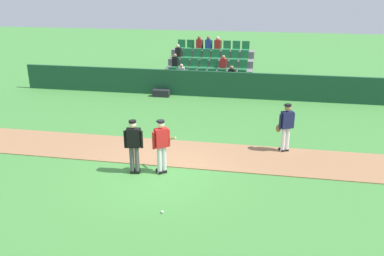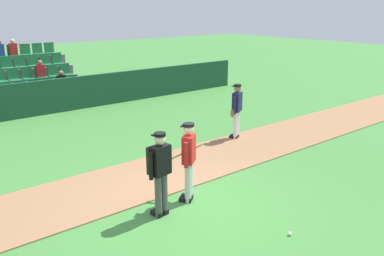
{
  "view_description": "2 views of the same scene",
  "coord_description": "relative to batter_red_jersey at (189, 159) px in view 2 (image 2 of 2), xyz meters",
  "views": [
    {
      "loc": [
        3.17,
        -10.94,
        5.66
      ],
      "look_at": [
        0.89,
        1.32,
        1.15
      ],
      "focal_mm": 37.61,
      "sensor_mm": 36.0,
      "label": 1
    },
    {
      "loc": [
        -4.74,
        -6.09,
        4.07
      ],
      "look_at": [
        1.24,
        1.4,
        1.15
      ],
      "focal_mm": 37.48,
      "sensor_mm": 36.0,
      "label": 2
    }
  ],
  "objects": [
    {
      "name": "batter_red_jersey",
      "position": [
        0.0,
        0.0,
        0.0
      ],
      "size": [
        0.72,
        0.69,
        1.76
      ],
      "color": "silver",
      "rests_on": "ground"
    },
    {
      "name": "ground_plane",
      "position": [
        -0.15,
        -0.15,
        -0.97
      ],
      "size": [
        80.0,
        80.0,
        0.0
      ],
      "primitive_type": "plane",
      "color": "#42843A"
    },
    {
      "name": "dugout_fence",
      "position": [
        -0.15,
        9.25,
        -0.29
      ],
      "size": [
        20.0,
        0.16,
        1.35
      ],
      "primitive_type": "cube",
      "color": "#19472D",
      "rests_on": "ground"
    },
    {
      "name": "stadium_bleachers",
      "position": [
        -0.16,
        11.55,
        -0.22
      ],
      "size": [
        5.0,
        3.8,
        2.7
      ],
      "color": "slate",
      "rests_on": "ground"
    },
    {
      "name": "baseball",
      "position": [
        0.59,
        -2.28,
        -0.93
      ],
      "size": [
        0.07,
        0.07,
        0.07
      ],
      "primitive_type": "sphere",
      "color": "white",
      "rests_on": "ground"
    },
    {
      "name": "runner_navy_jersey",
      "position": [
        3.83,
        2.44,
        -0.01
      ],
      "size": [
        0.65,
        0.42,
        1.76
      ],
      "color": "white",
      "rests_on": "ground"
    },
    {
      "name": "infield_dirt_path",
      "position": [
        -0.15,
        1.6,
        -0.95
      ],
      "size": [
        28.0,
        2.31,
        0.03
      ],
      "primitive_type": "cube",
      "color": "#9E704C",
      "rests_on": "ground"
    },
    {
      "name": "umpire_home_plate",
      "position": [
        -0.84,
        -0.16,
        0.03
      ],
      "size": [
        0.58,
        0.35,
        1.76
      ],
      "color": "#4C4C4C",
      "rests_on": "ground"
    }
  ]
}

